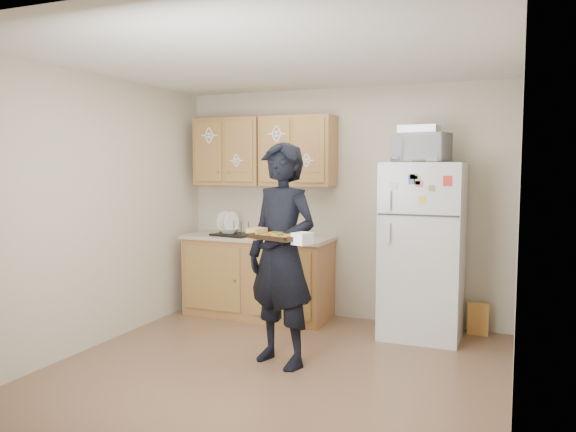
{
  "coord_description": "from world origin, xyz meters",
  "views": [
    {
      "loc": [
        1.8,
        -4.06,
        1.67
      ],
      "look_at": [
        -0.07,
        0.45,
        1.23
      ],
      "focal_mm": 35.0,
      "sensor_mm": 36.0,
      "label": 1
    }
  ],
  "objects_px": {
    "dish_rack": "(234,228)",
    "person": "(282,255)",
    "refrigerator": "(423,250)",
    "baking_tray": "(279,237)",
    "microwave": "(421,148)"
  },
  "relations": [
    {
      "from": "dish_rack",
      "to": "person",
      "type": "bearing_deg",
      "value": -48.11
    },
    {
      "from": "refrigerator",
      "to": "baking_tray",
      "type": "distance_m",
      "value": 1.78
    },
    {
      "from": "dish_rack",
      "to": "microwave",
      "type": "bearing_deg",
      "value": -0.36
    },
    {
      "from": "person",
      "to": "microwave",
      "type": "height_order",
      "value": "microwave"
    },
    {
      "from": "refrigerator",
      "to": "microwave",
      "type": "relative_size",
      "value": 3.4
    },
    {
      "from": "baking_tray",
      "to": "microwave",
      "type": "height_order",
      "value": "microwave"
    },
    {
      "from": "person",
      "to": "dish_rack",
      "type": "xyz_separation_m",
      "value": [
        -1.09,
        1.21,
        0.06
      ]
    },
    {
      "from": "refrigerator",
      "to": "baking_tray",
      "type": "xyz_separation_m",
      "value": [
        -0.86,
        -1.53,
        0.27
      ]
    },
    {
      "from": "refrigerator",
      "to": "microwave",
      "type": "distance_m",
      "value": 0.99
    },
    {
      "from": "baking_tray",
      "to": "dish_rack",
      "type": "distance_m",
      "value": 1.91
    },
    {
      "from": "microwave",
      "to": "dish_rack",
      "type": "bearing_deg",
      "value": -170.16
    },
    {
      "from": "refrigerator",
      "to": "person",
      "type": "distance_m",
      "value": 1.58
    },
    {
      "from": "person",
      "to": "microwave",
      "type": "bearing_deg",
      "value": 70.99
    },
    {
      "from": "person",
      "to": "microwave",
      "type": "relative_size",
      "value": 3.72
    },
    {
      "from": "baking_tray",
      "to": "refrigerator",
      "type": "bearing_deg",
      "value": 79.44
    }
  ]
}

